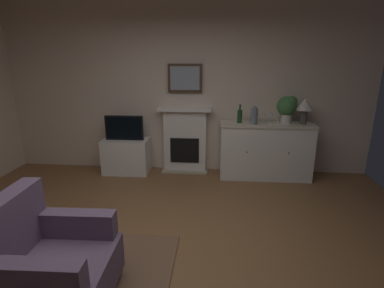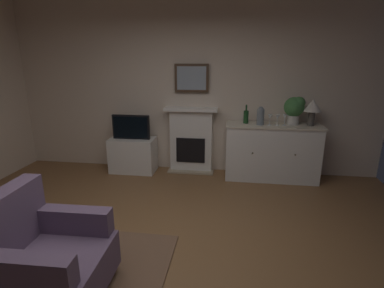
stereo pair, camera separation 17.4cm
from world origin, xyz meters
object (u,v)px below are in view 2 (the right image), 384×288
Objects in this scene: wine_bottle at (246,117)px; tv_set at (131,127)px; armchair at (44,258)px; potted_plant_small at (295,108)px; wine_glass_right at (285,117)px; vase_decorative at (261,116)px; table_lamp at (313,107)px; wine_glass_center at (278,117)px; wine_glass_left at (270,117)px; tv_cabinet at (133,155)px; framed_picture at (191,78)px; fireplace_unit at (191,140)px; sideboard_cabinet at (272,152)px.

wine_bottle is 0.47× the size of tv_set.
tv_set is 0.67× the size of armchair.
potted_plant_small reaches higher than armchair.
wine_glass_right is 0.59× the size of vase_decorative.
table_lamp is 2.42× the size of wine_glass_center.
tv_set is (-1.86, -0.04, -0.22)m from wine_bottle.
wine_glass_left reaches higher than tv_cabinet.
table_lamp reaches higher than wine_glass_center.
tv_cabinet is (-0.97, -0.21, -1.27)m from framed_picture.
table_lamp is 0.93× the size of potted_plant_small.
wine_glass_center is at bearing -1.70° from tv_cabinet.
tv_cabinet is at bearing -170.55° from fireplace_unit.
potted_plant_small is at bearing 169.61° from table_lamp.
vase_decorative is 0.37× the size of tv_cabinet.
wine_glass_left is 2.23m from tv_set.
tv_set is at bearing -90.00° from tv_cabinet.
sideboard_cabinet is (1.31, -0.22, -1.12)m from framed_picture.
potted_plant_small reaches higher than vase_decorative.
tv_cabinet is (-2.22, 0.07, -0.72)m from wine_glass_left.
table_lamp is at bearing -10.39° from potted_plant_small.
wine_bottle reaches higher than wine_glass_right.
framed_picture is 3.33× the size of wine_glass_center.
sideboard_cabinet is 0.70m from wine_bottle.
wine_bottle is at bearing 0.52° from tv_cabinet.
wine_glass_center is 2.44m from tv_cabinet.
wine_bottle is at bearing 169.59° from wine_glass_center.
framed_picture is 3.33× the size of wine_glass_right.
tv_set is (-2.22, 0.05, -0.23)m from wine_glass_left.
vase_decorative is at bearing -176.21° from table_lamp.
sideboard_cabinet is at bearing -0.38° from tv_cabinet.
tv_cabinet is 2.72m from potted_plant_small.
wine_glass_right is at bearing -151.29° from potted_plant_small.
vase_decorative is 2.09m from tv_set.
tv_cabinet is at bearing 178.20° from wine_glass_left.
table_lamp is at bearing 5.11° from wine_glass_left.
vase_decorative is (-0.14, 0.00, 0.02)m from wine_glass_left.
wine_bottle is at bearing -12.16° from framed_picture.
framed_picture reaches higher than potted_plant_small.
framed_picture is 1.58m from wine_glass_right.
wine_glass_center is (-0.50, -0.05, -0.16)m from table_lamp.
wine_bottle is 0.74m from potted_plant_small.
sideboard_cabinet is 3.47m from armchair.
wine_bottle is at bearing 1.23° from tv_set.
vase_decorative is at bearing -1.80° from tv_cabinet.
wine_glass_center is at bearing -9.71° from fireplace_unit.
table_lamp is at bearing 6.12° from wine_glass_center.
framed_picture is at bearing 170.38° from sideboard_cabinet.
armchair is at bearing -126.12° from sideboard_cabinet.
sideboard_cabinet is at bearing 0.21° from tv_set.
wine_glass_center is (0.11, 0.00, 0.00)m from wine_glass_left.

